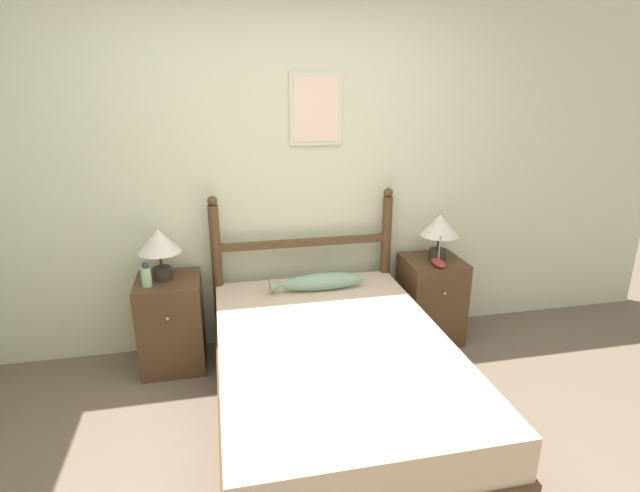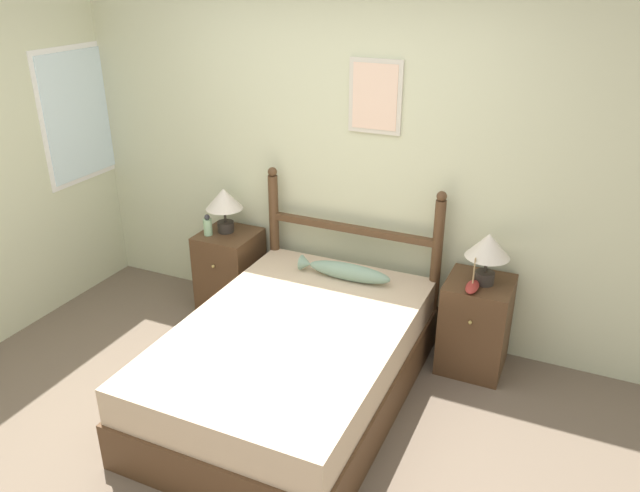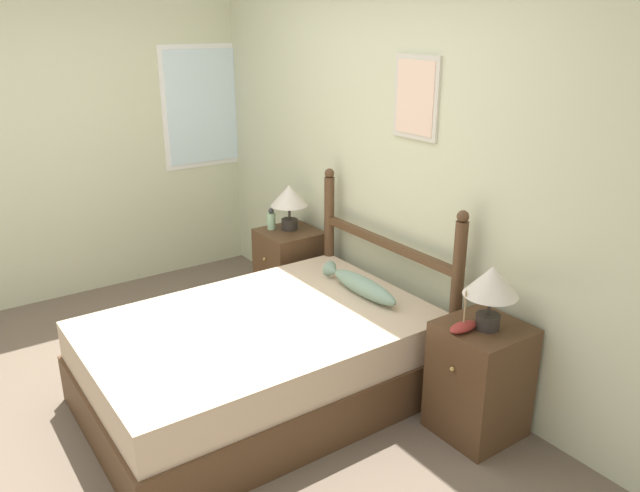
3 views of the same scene
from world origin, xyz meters
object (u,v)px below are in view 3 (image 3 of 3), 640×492
Objects in this scene: nightstand_left at (290,270)px; table_lamp_left at (289,198)px; nightstand_right at (479,379)px; table_lamp_right at (491,285)px; fish_pillow at (360,285)px; model_boat at (463,326)px; bed at (260,360)px; bottle at (271,220)px.

nightstand_left is 0.58m from table_lamp_left.
nightstand_right is 0.58m from table_lamp_right.
table_lamp_left is 0.52× the size of fish_pillow.
fish_pillow is at bearing 178.29° from model_boat.
table_lamp_left and table_lamp_right have the same top height.
bed is 3.06× the size of nightstand_right.
bed is 3.06× the size of nightstand_left.
nightstand_left is 1.95m from model_boat.
fish_pillow is (-0.89, 0.03, -0.09)m from model_boat.
table_lamp_left reaches higher than fish_pillow.
bed is at bearing -139.55° from nightstand_right.
table_lamp_left is 1.96m from model_boat.
bed is 1.28m from nightstand_left.
model_boat is (2.03, -0.05, -0.05)m from bottle.
nightstand_right is 1.86× the size of table_lamp_right.
table_lamp_left reaches higher than model_boat.
nightstand_right is 3.90× the size of bottle.
nightstand_right is at bearing -0.68° from table_lamp_left.
nightstand_right is at bearing 79.18° from model_boat.
table_lamp_left is at bearing 179.32° from nightstand_right.
model_boat is at bearing -100.82° from nightstand_right.
bottle reaches higher than fish_pillow.
bed is 11.96× the size of bottle.
bottle is at bearing -177.91° from table_lamp_right.
table_lamp_left is at bearing 51.18° from bottle.
nightstand_right is at bearing 2.43° from bottle.
nightstand_left is (-0.97, 0.83, 0.07)m from bed.
nightstand_right and fish_pillow have the same top height.
table_lamp_right is at bearing 6.08° from fish_pillow.
table_lamp_right is 0.26m from model_boat.
nightstand_left is 1.86× the size of table_lamp_right.
bed is 5.69× the size of table_lamp_right.
fish_pillow is at bearing -1.22° from bottle.
table_lamp_left is 2.10× the size of bottle.
bed is 8.76× the size of model_boat.
table_lamp_left is 1.00× the size of table_lamp_right.
bottle reaches higher than nightstand_left.
fish_pillow is at bearing -7.30° from table_lamp_left.
model_boat is at bearing -1.71° from fish_pillow.
bottle is 1.15m from fish_pillow.
model_boat is at bearing -4.13° from nightstand_left.
nightstand_left is at bearing 139.55° from bed.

